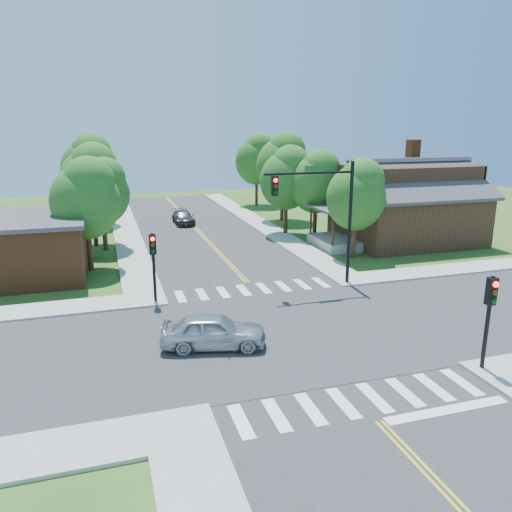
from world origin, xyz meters
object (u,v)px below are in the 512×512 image
object	(u,v)px
signal_pole_nw	(153,255)
house_ne	(407,200)
signal_pole_se	(490,306)
signal_mast_ne	(324,204)
car_silver	(213,331)
car_dgrey	(183,218)

from	to	relation	value
signal_pole_nw	house_ne	xyz separation A→B (m)	(20.71, 8.66, 0.67)
signal_pole_se	signal_pole_nw	xyz separation A→B (m)	(-11.20, 11.20, 0.00)
signal_mast_ne	signal_pole_se	bearing A→B (deg)	-81.44
signal_pole_se	car_silver	distance (m)	10.87
car_silver	signal_pole_se	bearing A→B (deg)	-103.85
car_dgrey	signal_pole_nw	bearing A→B (deg)	-103.73
house_ne	car_dgrey	xyz separation A→B (m)	(-15.84, 12.29, -2.72)
signal_pole_se	car_silver	xyz separation A→B (m)	(-9.44, 5.03, -1.91)
car_dgrey	signal_mast_ne	bearing A→B (deg)	-78.14
house_ne	car_dgrey	world-z (taller)	house_ne
signal_mast_ne	car_silver	xyz separation A→B (m)	(-7.75, -6.18, -4.10)
car_silver	car_dgrey	size ratio (longest dim) A/B	1.11
signal_pole_nw	house_ne	size ratio (longest dim) A/B	0.29
signal_mast_ne	car_dgrey	xyz separation A→B (m)	(-4.64, 20.94, -4.24)
signal_pole_se	house_ne	distance (m)	22.03
signal_mast_ne	house_ne	bearing A→B (deg)	37.68
signal_pole_nw	car_dgrey	distance (m)	21.61
house_ne	car_silver	distance (m)	24.19
signal_mast_ne	house_ne	world-z (taller)	signal_mast_ne
signal_pole_se	car_silver	size ratio (longest dim) A/B	0.81
house_ne	signal_mast_ne	bearing A→B (deg)	-142.32
signal_mast_ne	car_dgrey	size ratio (longest dim) A/B	1.70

